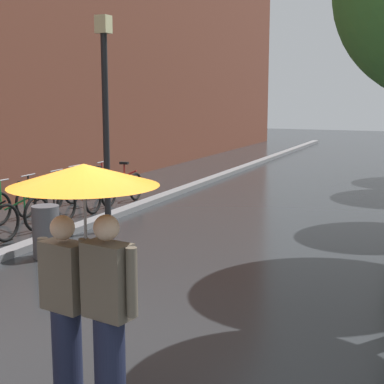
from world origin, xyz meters
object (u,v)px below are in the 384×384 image
at_px(couple_under_umbrella, 85,241).
at_px(street_lamp_post, 105,108).
at_px(parked_bicycle_6, 117,184).
at_px(parked_bicycle_2, 17,210).
at_px(parked_bicycle_3, 46,202).
at_px(parked_bicycle_5, 90,190).
at_px(parked_bicycle_4, 73,196).
at_px(litter_bin, 46,231).

distance_m(couple_under_umbrella, street_lamp_post, 6.37).
distance_m(parked_bicycle_6, street_lamp_post, 4.06).
relative_size(parked_bicycle_6, couple_under_umbrella, 0.54).
bearing_deg(parked_bicycle_2, parked_bicycle_3, 89.91).
height_order(parked_bicycle_5, couple_under_umbrella, couple_under_umbrella).
distance_m(parked_bicycle_4, parked_bicycle_6, 1.83).
relative_size(parked_bicycle_2, parked_bicycle_4, 1.03).
xyz_separation_m(parked_bicycle_2, parked_bicycle_6, (0.13, 3.62, 0.00)).
relative_size(parked_bicycle_3, street_lamp_post, 0.27).
xyz_separation_m(parked_bicycle_3, parked_bicycle_5, (-0.04, 1.73, 0.00)).
bearing_deg(street_lamp_post, parked_bicycle_5, 130.32).
height_order(parked_bicycle_6, couple_under_umbrella, couple_under_umbrella).
relative_size(parked_bicycle_5, street_lamp_post, 0.27).
relative_size(parked_bicycle_2, couple_under_umbrella, 0.55).
distance_m(couple_under_umbrella, litter_bin, 4.85).
bearing_deg(parked_bicycle_6, litter_bin, -71.76).
height_order(parked_bicycle_2, parked_bicycle_3, same).
height_order(parked_bicycle_4, litter_bin, parked_bicycle_4).
xyz_separation_m(parked_bicycle_3, litter_bin, (1.78, -2.31, 0.05)).
bearing_deg(parked_bicycle_4, parked_bicycle_3, -94.68).
height_order(parked_bicycle_4, street_lamp_post, street_lamp_post).
xyz_separation_m(parked_bicycle_5, parked_bicycle_6, (0.16, 0.99, 0.00)).
distance_m(parked_bicycle_3, couple_under_umbrella, 7.73).
relative_size(parked_bicycle_6, street_lamp_post, 0.28).
height_order(parked_bicycle_2, couple_under_umbrella, couple_under_umbrella).
distance_m(parked_bicycle_6, couple_under_umbrella, 9.88).
bearing_deg(litter_bin, street_lamp_post, 90.13).
height_order(parked_bicycle_2, parked_bicycle_6, same).
relative_size(parked_bicycle_2, parked_bicycle_6, 1.01).
height_order(parked_bicycle_3, litter_bin, parked_bicycle_3).
bearing_deg(street_lamp_post, parked_bicycle_3, 167.05).
distance_m(street_lamp_post, litter_bin, 2.73).
xyz_separation_m(parked_bicycle_6, litter_bin, (1.66, -5.03, 0.05)).
distance_m(parked_bicycle_5, parked_bicycle_6, 1.00).
xyz_separation_m(parked_bicycle_3, street_lamp_post, (1.78, -0.41, 2.00)).
relative_size(parked_bicycle_3, parked_bicycle_5, 1.01).
bearing_deg(couple_under_umbrella, parked_bicycle_2, 134.96).
relative_size(parked_bicycle_2, parked_bicycle_3, 1.03).
relative_size(parked_bicycle_2, parked_bicycle_5, 1.04).
bearing_deg(parked_bicycle_6, parked_bicycle_5, -99.18).
bearing_deg(street_lamp_post, parked_bicycle_4, 142.71).
bearing_deg(litter_bin, couple_under_umbrella, -48.24).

